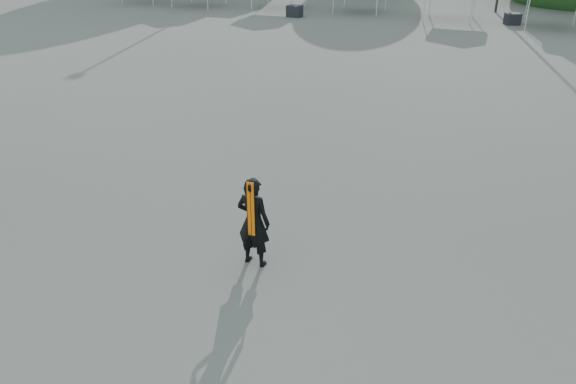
% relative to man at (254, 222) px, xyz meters
% --- Properties ---
extents(ground, '(120.00, 120.00, 0.00)m').
position_rel_man_xyz_m(ground, '(0.51, 1.46, -0.94)').
color(ground, '#474442').
rests_on(ground, ground).
extents(man, '(0.73, 0.51, 1.88)m').
position_rel_man_xyz_m(man, '(0.00, 0.00, 0.00)').
color(man, black).
rests_on(man, ground).
extents(crate_west, '(0.99, 0.81, 0.72)m').
position_rel_man_xyz_m(crate_west, '(-8.74, 27.03, -0.59)').
color(crate_west, black).
rests_on(crate_west, ground).
extents(crate_mid, '(1.05, 0.95, 0.67)m').
position_rel_man_xyz_m(crate_mid, '(4.59, 29.04, -0.61)').
color(crate_mid, black).
rests_on(crate_mid, ground).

